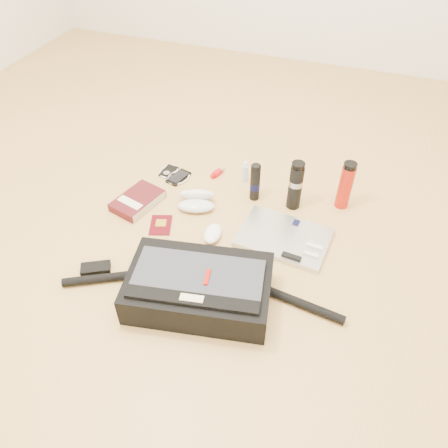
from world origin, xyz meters
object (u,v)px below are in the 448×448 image
(messenger_bag, at_px, (198,287))
(laptop, at_px, (284,238))
(thermos_red, at_px, (346,185))
(thermos_black, at_px, (295,185))
(book, at_px, (138,201))

(messenger_bag, relative_size, laptop, 2.68)
(laptop, relative_size, thermos_red, 1.67)
(thermos_black, distance_m, thermos_red, 0.22)
(messenger_bag, bearing_deg, laptop, 50.73)
(thermos_red, bearing_deg, book, -160.76)
(messenger_bag, distance_m, thermos_red, 0.83)
(book, bearing_deg, thermos_black, 33.83)
(messenger_bag, xyz_separation_m, thermos_red, (0.42, 0.71, 0.05))
(laptop, relative_size, thermos_black, 1.64)
(laptop, distance_m, thermos_black, 0.25)
(thermos_red, bearing_deg, thermos_black, -159.14)
(messenger_bag, relative_size, book, 4.05)
(thermos_black, bearing_deg, messenger_bag, -108.18)
(thermos_red, bearing_deg, laptop, -122.09)
(book, height_order, thermos_black, thermos_black)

